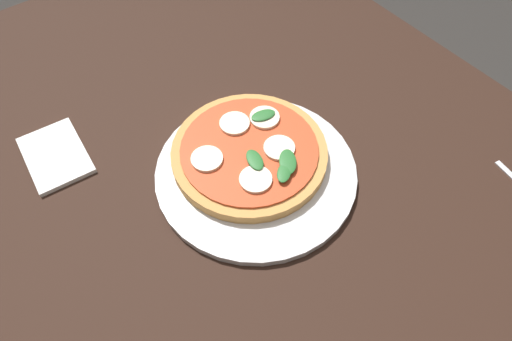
{
  "coord_description": "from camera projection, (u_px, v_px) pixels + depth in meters",
  "views": [
    {
      "loc": [
        -0.25,
        0.21,
        1.35
      ],
      "look_at": [
        0.09,
        -0.05,
        0.76
      ],
      "focal_mm": 32.59,
      "sensor_mm": 36.0,
      "label": 1
    }
  ],
  "objects": [
    {
      "name": "serving_tray",
      "position": [
        256.0,
        172.0,
        0.73
      ],
      "size": [
        0.31,
        0.31,
        0.01
      ],
      "primitive_type": "cylinder",
      "color": "silver",
      "rests_on": "dining_table"
    },
    {
      "name": "dining_table",
      "position": [
        268.0,
        257.0,
        0.74
      ],
      "size": [
        1.52,
        1.06,
        0.75
      ],
      "color": "black",
      "rests_on": "ground_plane"
    },
    {
      "name": "pizza",
      "position": [
        250.0,
        152.0,
        0.73
      ],
      "size": [
        0.25,
        0.25,
        0.03
      ],
      "color": "tan",
      "rests_on": "serving_tray"
    },
    {
      "name": "napkin",
      "position": [
        56.0,
        155.0,
        0.75
      ],
      "size": [
        0.14,
        0.1,
        0.01
      ],
      "primitive_type": "cube",
      "rotation": [
        0.0,
        0.0,
        -0.08
      ],
      "color": "white",
      "rests_on": "dining_table"
    }
  ]
}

